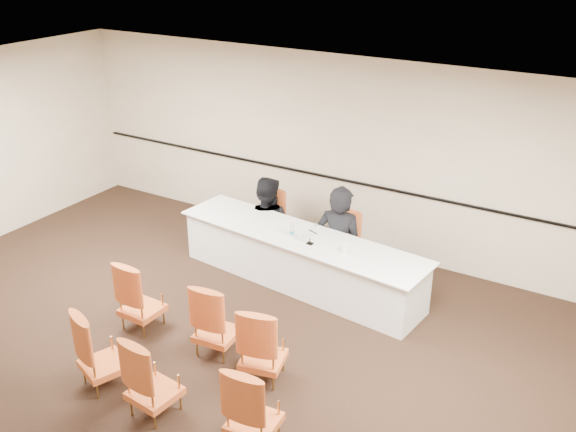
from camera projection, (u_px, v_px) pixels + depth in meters
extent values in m
plane|color=black|center=(187.00, 380.00, 7.22)|extent=(10.00, 10.00, 0.00)
plane|color=white|center=(166.00, 122.00, 5.99)|extent=(10.00, 10.00, 0.00)
cube|color=#C5B59B|center=(348.00, 155.00, 9.73)|extent=(10.00, 0.04, 3.00)
cube|color=black|center=(346.00, 180.00, 9.87)|extent=(9.80, 0.04, 0.03)
imported|color=black|center=(339.00, 249.00, 9.28)|extent=(0.76, 0.53, 1.96)
imported|color=black|center=(266.00, 229.00, 10.06)|extent=(0.98, 0.84, 1.74)
cube|color=white|center=(322.00, 245.00, 8.60)|extent=(0.35, 0.29, 0.00)
cylinder|color=silver|center=(300.00, 237.00, 8.71)|extent=(0.06, 0.06, 0.10)
cylinder|color=white|center=(344.00, 249.00, 8.37)|extent=(0.11, 0.11, 0.13)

